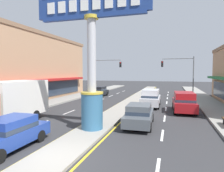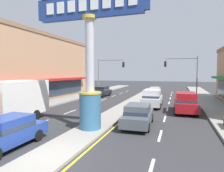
# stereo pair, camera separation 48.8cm
# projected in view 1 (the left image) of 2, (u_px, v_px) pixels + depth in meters

# --- Properties ---
(ground_plane) EXTENTS (160.00, 160.00, 0.00)m
(ground_plane) POSITION_uv_depth(u_px,v_px,m) (52.00, 160.00, 8.23)
(ground_plane) COLOR #303033
(median_strip) EXTENTS (2.10, 52.00, 0.14)m
(median_strip) POSITION_uv_depth(u_px,v_px,m) (132.00, 101.00, 25.40)
(median_strip) COLOR gray
(median_strip) RESTS_ON ground
(sidewalk_left) EXTENTS (3.00, 60.00, 0.18)m
(sidewalk_left) POSITION_uv_depth(u_px,v_px,m) (63.00, 100.00, 26.15)
(sidewalk_left) COLOR gray
(sidewalk_left) RESTS_ON ground
(sidewalk_right) EXTENTS (3.00, 60.00, 0.18)m
(sidewalk_right) POSITION_uv_depth(u_px,v_px,m) (213.00, 106.00, 20.83)
(sidewalk_right) COLOR gray
(sidewalk_right) RESTS_ON ground
(lane_markings) EXTENTS (8.84, 52.00, 0.01)m
(lane_markings) POSITION_uv_depth(u_px,v_px,m) (130.00, 103.00, 24.11)
(lane_markings) COLOR silver
(lane_markings) RESTS_ON ground
(district_sign) EXTENTS (7.43, 1.43, 8.54)m
(district_sign) POSITION_uv_depth(u_px,v_px,m) (92.00, 65.00, 12.12)
(district_sign) COLOR #33668C
(district_sign) RESTS_ON median_strip
(storefront_left) EXTENTS (10.53, 24.37, 8.95)m
(storefront_left) POSITION_uv_depth(u_px,v_px,m) (11.00, 67.00, 25.68)
(storefront_left) COLOR tan
(storefront_left) RESTS_ON ground
(traffic_light_left_side) EXTENTS (4.86, 0.46, 6.20)m
(traffic_light_left_side) POSITION_uv_depth(u_px,v_px,m) (105.00, 70.00, 33.69)
(traffic_light_left_side) COLOR slate
(traffic_light_left_side) RESTS_ON ground
(traffic_light_right_side) EXTENTS (4.86, 0.46, 6.20)m
(traffic_light_right_side) POSITION_uv_depth(u_px,v_px,m) (181.00, 69.00, 29.78)
(traffic_light_right_side) COLOR slate
(traffic_light_right_side) RESTS_ON ground
(suv_near_right_lane) EXTENTS (2.08, 4.66, 1.90)m
(suv_near_right_lane) POSITION_uv_depth(u_px,v_px,m) (184.00, 102.00, 18.14)
(suv_near_right_lane) COLOR maroon
(suv_near_right_lane) RESTS_ON ground
(sedan_far_right_lane) EXTENTS (1.99, 4.38, 1.53)m
(sedan_far_right_lane) POSITION_uv_depth(u_px,v_px,m) (99.00, 91.00, 30.47)
(sedan_far_right_lane) COLOR black
(sedan_far_right_lane) RESTS_ON ground
(sedan_near_left_lane) EXTENTS (1.86, 4.31, 1.53)m
(sedan_near_left_lane) POSITION_uv_depth(u_px,v_px,m) (9.00, 133.00, 9.39)
(sedan_near_left_lane) COLOR navy
(sedan_near_left_lane) RESTS_ON ground
(box_truck_mid_left_lane) EXTENTS (2.46, 6.98, 3.12)m
(box_truck_mid_left_lane) POSITION_uv_depth(u_px,v_px,m) (7.00, 102.00, 13.43)
(box_truck_mid_left_lane) COLOR tan
(box_truck_mid_left_lane) RESTS_ON ground
(suv_far_left_oncoming) EXTENTS (2.02, 4.63, 1.90)m
(suv_far_left_oncoming) POSITION_uv_depth(u_px,v_px,m) (151.00, 98.00, 21.13)
(suv_far_left_oncoming) COLOR silver
(suv_far_left_oncoming) RESTS_ON ground
(sedan_kerb_right) EXTENTS (1.96, 4.36, 1.53)m
(sedan_kerb_right) POSITION_uv_depth(u_px,v_px,m) (139.00, 115.00, 13.52)
(sedan_kerb_right) COLOR #4C5156
(sedan_kerb_right) RESTS_ON ground
(pedestrian_near_kerb) EXTENTS (0.45, 0.36, 1.67)m
(pedestrian_near_kerb) POSITION_uv_depth(u_px,v_px,m) (2.00, 101.00, 17.83)
(pedestrian_near_kerb) COLOR gold
(pedestrian_near_kerb) RESTS_ON sidewalk_left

